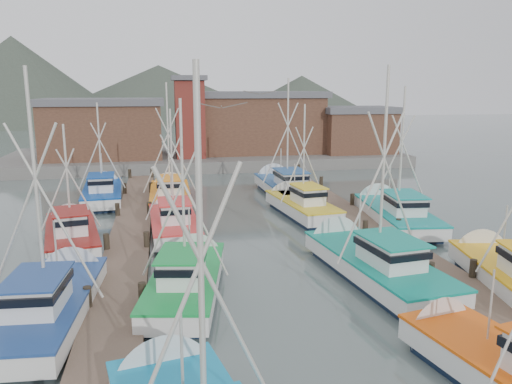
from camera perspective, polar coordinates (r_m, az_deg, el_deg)
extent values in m
plane|color=#465452|center=(22.58, 3.03, -10.19)|extent=(260.00, 260.00, 0.00)
cube|color=brown|center=(25.75, -14.63, -7.29)|extent=(2.20, 46.00, 0.40)
cylinder|color=black|center=(20.20, -18.63, -12.18)|extent=(0.30, 0.30, 1.50)
cylinder|color=black|center=(26.71, -16.67, -6.15)|extent=(0.30, 0.30, 1.50)
cylinder|color=black|center=(33.42, -15.52, -2.50)|extent=(0.30, 0.30, 1.50)
cylinder|color=black|center=(40.23, -14.75, -0.08)|extent=(0.30, 0.30, 1.50)
cylinder|color=black|center=(47.10, -14.21, 1.63)|extent=(0.30, 0.30, 1.50)
cylinder|color=black|center=(20.01, -12.82, -12.08)|extent=(0.30, 0.30, 1.50)
cylinder|color=black|center=(26.57, -12.36, -6.02)|extent=(0.30, 0.30, 1.50)
cylinder|color=black|center=(33.31, -12.09, -2.38)|extent=(0.30, 0.30, 1.50)
cylinder|color=black|center=(40.14, -11.91, 0.03)|extent=(0.30, 0.30, 1.50)
cylinder|color=black|center=(47.02, -11.78, 1.73)|extent=(0.30, 0.30, 1.50)
cube|color=brown|center=(28.38, 14.98, -5.53)|extent=(2.20, 46.00, 0.40)
cylinder|color=black|center=(22.85, 19.28, -9.39)|extent=(0.30, 0.30, 1.50)
cylinder|color=black|center=(28.77, 12.35, -4.64)|extent=(0.30, 0.30, 1.50)
cylinder|color=black|center=(35.09, 7.90, -1.51)|extent=(0.30, 0.30, 1.50)
cylinder|color=black|center=(41.63, 4.83, 0.66)|extent=(0.30, 0.30, 1.50)
cylinder|color=black|center=(48.29, 2.60, 2.23)|extent=(0.30, 0.30, 1.50)
cylinder|color=black|center=(23.89, 23.49, -8.79)|extent=(0.30, 0.30, 1.50)
cylinder|color=black|center=(29.60, 15.92, -4.36)|extent=(0.30, 0.30, 1.50)
cylinder|color=black|center=(35.77, 10.93, -1.36)|extent=(0.30, 0.30, 1.50)
cylinder|color=black|center=(42.20, 7.45, 0.75)|extent=(0.30, 0.30, 1.50)
cylinder|color=black|center=(48.79, 4.89, 2.30)|extent=(0.30, 0.30, 1.50)
cube|color=slate|center=(58.08, -5.71, 3.95)|extent=(44.00, 16.00, 1.20)
cube|color=brown|center=(55.82, -16.98, 6.64)|extent=(12.00, 8.00, 5.50)
cube|color=#525257|center=(55.66, -17.18, 9.82)|extent=(12.72, 8.48, 0.70)
cube|color=brown|center=(58.53, 0.13, 7.71)|extent=(14.00, 9.00, 6.20)
cube|color=#525257|center=(58.39, 0.13, 11.09)|extent=(14.84, 9.54, 0.70)
cube|color=brown|center=(58.85, 11.34, 6.67)|extent=(8.00, 6.00, 4.50)
cube|color=#525257|center=(58.69, 11.45, 9.20)|extent=(8.48, 6.36, 0.70)
cube|color=maroon|center=(53.51, -7.57, 8.19)|extent=(3.00, 3.00, 8.00)
cube|color=#525257|center=(53.42, -7.70, 12.74)|extent=(3.60, 3.60, 0.50)
cone|color=#424C40|center=(140.01, -25.45, 7.18)|extent=(110.00, 110.00, 42.00)
cone|color=#424C40|center=(150.56, -10.88, 8.34)|extent=(140.00, 140.00, 30.00)
cone|color=#424C40|center=(146.18, 5.17, 8.41)|extent=(90.00, 90.00, 24.00)
cone|color=silver|center=(15.34, -10.92, -19.41)|extent=(2.88, 1.62, 2.71)
cylinder|color=beige|center=(9.41, -6.31, -9.68)|extent=(0.14, 0.14, 7.82)
cylinder|color=beige|center=(9.66, -9.46, -15.15)|extent=(2.75, 0.65, 6.11)
cylinder|color=beige|center=(9.93, -3.01, -14.21)|extent=(2.75, 0.65, 6.11)
cylinder|color=beige|center=(12.11, -8.44, -18.83)|extent=(0.08, 0.08, 2.42)
cone|color=silver|center=(18.56, 19.14, -14.08)|extent=(2.56, 1.52, 2.40)
cylinder|color=beige|center=(16.27, 25.26, -11.59)|extent=(0.07, 0.07, 2.14)
cube|color=#0F1C34|center=(21.11, -7.93, -11.77)|extent=(3.47, 7.16, 0.70)
cube|color=silver|center=(20.86, -7.98, -10.14)|extent=(3.94, 8.14, 0.80)
cube|color=#11933A|center=(20.72, -8.01, -9.16)|extent=(4.03, 8.23, 0.10)
cone|color=silver|center=(24.54, -6.75, -7.08)|extent=(2.60, 1.53, 2.44)
cube|color=silver|center=(19.65, -8.43, -8.58)|extent=(1.98, 2.59, 1.10)
cube|color=black|center=(19.57, -8.45, -7.95)|extent=(2.12, 2.84, 0.28)
cube|color=#11933A|center=(19.45, -8.48, -6.95)|extent=(2.25, 3.01, 0.07)
cylinder|color=beige|center=(19.59, -8.36, 0.31)|extent=(0.13, 0.13, 6.98)
cylinder|color=beige|center=(19.85, -9.72, -2.02)|extent=(2.46, 0.54, 5.45)
cylinder|color=beige|center=(19.71, -6.86, -2.03)|extent=(2.46, 0.54, 5.45)
cylinder|color=beige|center=(21.65, -7.60, -4.82)|extent=(0.07, 0.07, 2.18)
cube|color=#0F1C34|center=(23.36, 13.49, -9.62)|extent=(3.52, 8.22, 0.70)
cube|color=silver|center=(23.13, 13.56, -8.12)|extent=(4.00, 9.34, 0.80)
cube|color=#0A8B77|center=(23.01, 13.61, -7.23)|extent=(4.10, 9.44, 0.10)
cone|color=silver|center=(26.94, 8.58, -5.40)|extent=(2.94, 1.43, 2.83)
cube|color=silver|center=(21.96, 15.15, -6.67)|extent=(2.14, 2.91, 1.10)
cube|color=black|center=(21.89, 15.18, -6.10)|extent=(2.29, 3.20, 0.28)
cube|color=#0A8B77|center=(21.78, 15.23, -5.19)|extent=(2.42, 3.39, 0.07)
cylinder|color=beige|center=(21.88, 14.38, 3.01)|extent=(0.14, 0.14, 8.29)
cylinder|color=beige|center=(21.75, 12.95, 0.42)|extent=(2.94, 0.44, 6.48)
cylinder|color=beige|center=(22.35, 15.51, 0.59)|extent=(2.94, 0.44, 6.48)
cylinder|color=beige|center=(24.00, 11.75, -3.31)|extent=(0.08, 0.08, 2.53)
cube|color=#0F1C34|center=(20.18, -22.48, -13.74)|extent=(2.87, 7.38, 0.70)
cube|color=silver|center=(19.92, -22.63, -12.05)|extent=(3.27, 8.38, 0.80)
cube|color=navy|center=(19.78, -22.72, -11.04)|extent=(3.35, 8.47, 0.10)
cone|color=silver|center=(23.66, -19.90, -8.44)|extent=(2.64, 1.29, 2.56)
cube|color=silver|center=(18.70, -23.68, -10.57)|extent=(1.83, 2.58, 1.10)
cube|color=black|center=(18.62, -23.74, -9.91)|extent=(1.96, 2.83, 0.28)
cube|color=navy|center=(18.49, -23.84, -8.87)|extent=(2.07, 3.00, 0.07)
cylinder|color=beige|center=(18.50, -23.84, 0.46)|extent=(0.13, 0.13, 8.07)
cylinder|color=beige|center=(18.87, -25.24, -2.41)|extent=(2.87, 0.30, 6.30)
cylinder|color=beige|center=(18.53, -21.93, -2.37)|extent=(2.87, 0.30, 6.30)
cylinder|color=beige|center=(20.70, -21.87, -6.36)|extent=(0.08, 0.08, 2.46)
cone|color=silver|center=(27.12, 23.78, -6.18)|extent=(2.72, 1.56, 2.56)
cylinder|color=beige|center=(24.41, 26.55, -4.07)|extent=(0.08, 0.08, 2.37)
cube|color=#0F1C34|center=(29.74, -9.34, -4.78)|extent=(2.51, 6.89, 0.70)
cube|color=silver|center=(29.56, -9.39, -3.57)|extent=(2.85, 7.83, 0.80)
cube|color=red|center=(29.46, -9.41, -2.86)|extent=(2.93, 7.91, 0.10)
cone|color=silver|center=(33.33, -9.86, -2.10)|extent=(2.46, 1.20, 2.42)
cube|color=silver|center=(28.43, -9.31, -2.21)|extent=(1.66, 2.38, 1.10)
cube|color=black|center=(28.37, -9.33, -1.76)|extent=(1.77, 2.62, 0.28)
cube|color=red|center=(28.29, -9.35, -1.05)|extent=(1.88, 2.78, 0.07)
cylinder|color=beige|center=(28.69, -9.60, 3.13)|extent=(0.11, 0.11, 6.23)
cylinder|color=beige|center=(28.78, -10.53, 1.65)|extent=(2.23, 0.18, 4.87)
cylinder|color=beige|center=(28.84, -8.57, 1.74)|extent=(2.23, 0.18, 4.87)
cylinder|color=beige|center=(30.54, -9.67, 0.00)|extent=(0.07, 0.07, 2.16)
cube|color=#0F1C34|center=(33.74, 5.26, -2.68)|extent=(3.00, 6.97, 0.70)
cube|color=silver|center=(33.59, 5.28, -1.61)|extent=(3.41, 7.92, 0.80)
cube|color=yellow|center=(33.50, 5.29, -0.98)|extent=(3.49, 8.00, 0.10)
cone|color=silver|center=(37.09, 2.96, -0.53)|extent=(2.51, 1.38, 2.40)
cube|color=silver|center=(32.55, 5.94, -0.34)|extent=(1.82, 2.47, 1.10)
cube|color=black|center=(32.51, 5.95, 0.06)|extent=(1.94, 2.71, 0.28)
cube|color=yellow|center=(32.44, 5.96, 0.68)|extent=(2.06, 2.88, 0.07)
cylinder|color=beige|center=(32.81, 5.50, 4.41)|extent=(0.12, 0.12, 6.35)
cylinder|color=beige|center=(32.72, 4.68, 3.09)|extent=(2.26, 0.35, 4.96)
cylinder|color=beige|center=(33.11, 6.26, 3.16)|extent=(2.26, 0.35, 4.96)
cylinder|color=beige|center=(34.51, 4.43, 1.48)|extent=(0.07, 0.07, 2.14)
cube|color=#0F1C34|center=(28.87, -20.23, -5.88)|extent=(3.41, 7.00, 0.70)
cube|color=silver|center=(28.69, -20.32, -4.64)|extent=(3.87, 7.96, 0.80)
cube|color=maroon|center=(28.59, -20.38, -3.91)|extent=(3.96, 8.05, 0.10)
cone|color=silver|center=(32.42, -20.51, -3.08)|extent=(2.54, 1.53, 2.38)
cube|color=silver|center=(27.56, -20.41, -3.25)|extent=(1.94, 2.54, 1.10)
cube|color=black|center=(27.51, -20.44, -2.79)|extent=(2.08, 2.78, 0.28)
cube|color=maroon|center=(27.42, -20.49, -2.06)|extent=(2.21, 2.95, 0.07)
cylinder|color=beige|center=(27.85, -20.78, 1.56)|extent=(0.13, 0.13, 5.55)
cylinder|color=beige|center=(27.97, -21.75, 0.17)|extent=(1.98, 0.46, 4.34)
cylinder|color=beige|center=(27.98, -19.61, 0.33)|extent=(1.98, 0.46, 4.34)
cylinder|color=beige|center=(29.65, -20.62, -0.95)|extent=(0.08, 0.08, 2.29)
cube|color=#0F1C34|center=(32.57, 15.72, -3.61)|extent=(3.46, 8.10, 0.70)
cube|color=silver|center=(32.41, 15.78, -2.50)|extent=(3.94, 9.20, 0.80)
cube|color=#0A8A84|center=(32.32, 15.82, -1.85)|extent=(4.03, 9.30, 0.10)
cone|color=silver|center=(36.55, 13.41, -1.03)|extent=(2.93, 1.41, 2.82)
cube|color=silver|center=(31.22, 16.54, -1.29)|extent=(2.12, 2.87, 1.10)
cube|color=black|center=(31.17, 16.57, -0.88)|extent=(2.26, 3.15, 0.28)
cube|color=#0A8A84|center=(31.10, 16.60, -0.23)|extent=(2.40, 3.34, 0.07)
cylinder|color=beige|center=(31.51, 16.31, 4.73)|extent=(0.14, 0.14, 7.48)
cylinder|color=beige|center=(31.42, 15.19, 3.16)|extent=(2.67, 0.40, 5.85)
cylinder|color=beige|center=(31.84, 17.23, 3.15)|extent=(2.67, 0.40, 5.85)
cylinder|color=beige|center=(33.55, 15.01, 0.81)|extent=(0.08, 0.08, 2.61)
cube|color=#0F1C34|center=(37.26, -9.75, -1.42)|extent=(2.50, 7.48, 0.70)
cube|color=silver|center=(37.12, -9.78, -0.44)|extent=(2.84, 8.50, 0.80)
cube|color=orange|center=(37.05, -9.80, 0.13)|extent=(2.92, 8.58, 0.10)
cone|color=silver|center=(41.30, -9.85, 0.58)|extent=(2.66, 1.12, 2.65)
cube|color=silver|center=(35.94, -9.81, 0.70)|extent=(1.73, 2.56, 1.10)
cube|color=black|center=(35.90, -9.83, 1.06)|extent=(1.85, 2.81, 0.28)
cube|color=orange|center=(35.83, -9.85, 1.63)|extent=(1.96, 2.98, 0.07)
cylinder|color=beige|center=(36.30, -10.01, 6.12)|extent=(0.12, 0.12, 7.76)
cylinder|color=beige|center=(36.40, -10.82, 4.66)|extent=(2.76, 0.11, 6.06)
cylinder|color=beige|center=(36.41, -9.11, 4.72)|extent=(2.76, 0.11, 6.06)
cylinder|color=beige|center=(38.33, -9.89, 2.37)|extent=(0.07, 0.07, 2.36)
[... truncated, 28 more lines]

